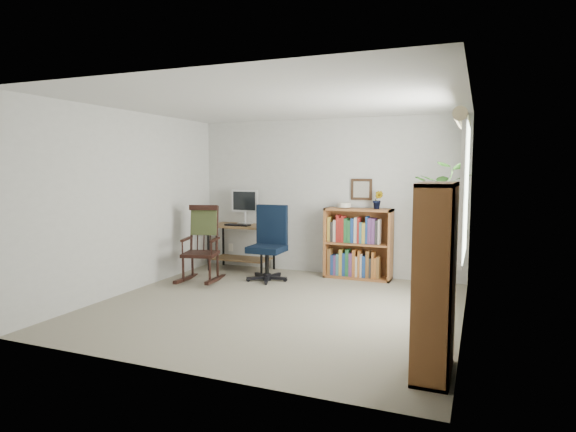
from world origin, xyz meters
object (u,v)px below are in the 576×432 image
at_px(desk, 241,247).
at_px(low_bookshelf, 358,244).
at_px(rocking_chair, 200,243).
at_px(office_chair, 267,243).
at_px(tall_bookshelf, 435,280).

xyz_separation_m(desk, low_bookshelf, (1.89, 0.12, 0.16)).
bearing_deg(rocking_chair, office_chair, 12.07).
xyz_separation_m(office_chair, low_bookshelf, (1.21, 0.64, -0.03)).
xyz_separation_m(low_bookshelf, tall_bookshelf, (1.36, -3.08, 0.24)).
height_order(office_chair, tall_bookshelf, tall_bookshelf).
bearing_deg(office_chair, tall_bookshelf, -47.17).
relative_size(rocking_chair, low_bookshelf, 1.07).
bearing_deg(low_bookshelf, tall_bookshelf, -66.14).
height_order(desk, low_bookshelf, low_bookshelf).
distance_m(desk, rocking_chair, 0.98).
height_order(low_bookshelf, tall_bookshelf, tall_bookshelf).
distance_m(desk, tall_bookshelf, 4.42).
relative_size(desk, rocking_chair, 0.91).
xyz_separation_m(desk, office_chair, (0.69, -0.52, 0.19)).
xyz_separation_m(office_chair, rocking_chair, (-0.86, -0.43, 0.00)).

